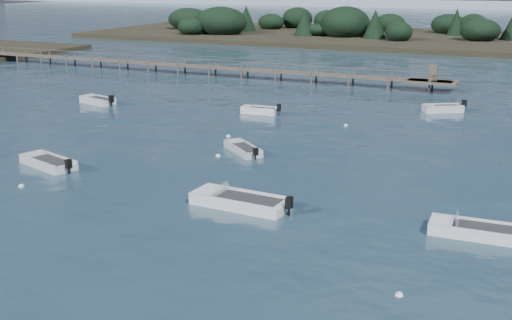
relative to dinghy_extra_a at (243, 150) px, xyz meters
The scene contains 15 objects.
ground 41.61m from the dinghy_extra_a, 85.36° to the left, with size 400.00×400.00×0.00m, color #182C39.
dinghy_extra_a is the anchor object (origin of this frame).
tender_far_white 12.67m from the dinghy_extra_a, 109.38° to the left, with size 3.50×1.49×1.18m.
tender_far_grey_b 21.81m from the dinghy_extra_a, 62.50° to the left, with size 3.67×2.88×1.29m.
dinghy_mid_white_a 10.57m from the dinghy_extra_a, 64.92° to the right, with size 5.52×2.18×1.28m.
tender_far_grey 21.94m from the dinghy_extra_a, 153.92° to the left, with size 4.16×2.37×1.32m.
dinghy_mid_grey 12.56m from the dinghy_extra_a, 139.63° to the right, with size 4.64×2.75×1.15m.
dinghy_mid_white_b 18.23m from the dinghy_extra_a, 27.92° to the right, with size 4.72×1.83×1.16m.
buoy_b 21.15m from the dinghy_extra_a, 48.08° to the right, with size 0.32×0.32×0.32m, color silver.
buoy_c 14.42m from the dinghy_extra_a, 124.47° to the right, with size 0.32×0.32×0.32m, color silver.
buoy_e 11.26m from the dinghy_extra_a, 69.28° to the left, with size 0.32×0.32×0.32m, color silver.
buoy_extra_a 1.94m from the dinghy_extra_a, 122.41° to the right, with size 0.32×0.32×0.32m, color silver.
buoy_extra_b 4.47m from the dinghy_extra_a, 129.79° to the left, with size 0.32×0.32×0.32m, color silver.
jetty 34.74m from the dinghy_extra_a, 121.95° to the left, with size 64.50×3.20×3.40m.
distant_haze 228.53m from the dinghy_extra_a, 112.28° to the left, with size 280.00×20.00×2.40m, color #8D9FAF.
Camera 1 is at (14.95, -19.03, 11.49)m, focal length 45.00 mm.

